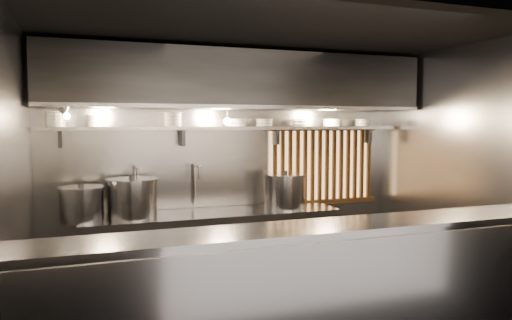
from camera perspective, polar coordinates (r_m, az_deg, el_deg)
floor at (r=5.19m, az=1.97°, el=-17.73°), size 4.50×4.50×0.00m
ceiling at (r=4.89m, az=2.05°, el=14.35°), size 4.50×4.50×0.00m
wall_back at (r=6.25m, az=-3.19°, el=-0.73°), size 4.50×0.00×4.50m
wall_left at (r=4.51m, az=-25.55°, el=-3.09°), size 0.00×3.00×3.00m
wall_right at (r=6.06m, az=22.13°, el=-1.20°), size 0.00×3.00×3.00m
serving_counter at (r=4.18m, az=7.13°, el=-15.04°), size 4.50×0.56×1.13m
cooking_bench at (r=5.98m, az=-4.89°, el=-10.22°), size 3.00×0.70×0.90m
bowl_shelf at (r=6.06m, az=-2.71°, el=3.66°), size 4.40×0.34×0.04m
exhaust_hood at (r=5.86m, az=-2.07°, el=8.96°), size 4.40×0.81×0.65m
wood_screen at (r=6.70m, az=7.62°, el=-0.59°), size 1.56×0.09×1.04m
faucet_left at (r=5.89m, az=-13.56°, el=-2.06°), size 0.04×0.30×0.50m
faucet_right at (r=6.01m, az=-6.92°, el=-1.85°), size 0.04×0.30×0.50m
heat_lamp at (r=5.31m, az=-21.13°, el=5.31°), size 0.25×0.35×0.20m
pendant_bulb at (r=5.91m, az=-3.29°, el=4.43°), size 0.09×0.09×0.19m
stock_pot_left at (r=5.63m, az=-19.31°, el=-4.74°), size 0.53×0.53×0.41m
stock_pot_mid at (r=5.66m, az=-13.94°, el=-4.24°), size 0.68×0.68×0.47m
stock_pot_right at (r=6.12m, az=3.31°, el=-3.55°), size 0.59×0.59×0.46m
bowl_stack_0 at (r=5.78m, az=-21.92°, el=4.37°), size 0.21×0.21×0.17m
bowl_stack_1 at (r=5.78m, az=-17.72°, el=4.28°), size 0.21×0.21×0.13m
bowl_stack_2 at (r=5.88m, az=-9.47°, el=4.61°), size 0.22×0.22×0.17m
bowl_stack_3 at (r=6.07m, az=-2.17°, el=4.29°), size 0.23×0.23×0.09m
bowl_stack_4 at (r=6.19m, az=0.94°, el=4.30°), size 0.22×0.22×0.09m
bowl_stack_5 at (r=6.38m, az=5.06°, el=4.28°), size 0.21×0.21×0.09m
bowl_stack_6 at (r=6.59m, az=8.64°, el=4.25°), size 0.23×0.23×0.09m
bowl_stack_7 at (r=6.83m, az=12.10°, el=4.20°), size 0.20×0.20×0.09m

